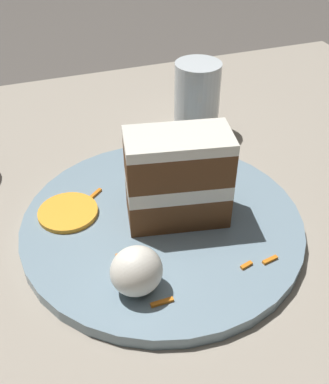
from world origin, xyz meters
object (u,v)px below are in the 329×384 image
(cake_slice, at_px, (178,178))
(cream_dollop, at_px, (136,271))
(plate, at_px, (164,223))
(drinking_glass, at_px, (197,103))
(orange_garnish, at_px, (68,212))

(cake_slice, xyz_separation_m, cream_dollop, (0.07, 0.08, -0.03))
(plate, height_order, drinking_glass, drinking_glass)
(cake_slice, relative_size, cream_dollop, 2.38)
(plate, bearing_deg, drinking_glass, -122.00)
(cream_dollop, relative_size, orange_garnish, 0.73)
(cake_slice, relative_size, drinking_glass, 1.10)
(orange_garnish, bearing_deg, drinking_glass, -146.24)
(cream_dollop, distance_m, drinking_glass, 0.31)
(plate, bearing_deg, cream_dollop, 56.05)
(cream_dollop, xyz_separation_m, drinking_glass, (-0.17, -0.27, 0.01))
(orange_garnish, bearing_deg, plate, 156.73)
(plate, relative_size, drinking_glass, 2.94)
(cake_slice, relative_size, orange_garnish, 1.75)
(cake_slice, height_order, drinking_glass, cake_slice)
(plate, xyz_separation_m, drinking_glass, (-0.11, -0.18, 0.04))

